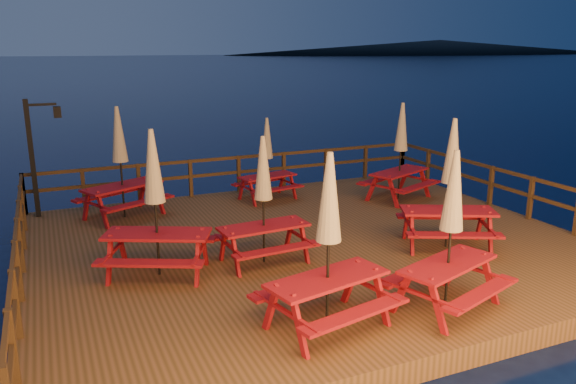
% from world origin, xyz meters
% --- Properties ---
extents(ground, '(500.00, 500.00, 0.00)m').
position_xyz_m(ground, '(0.00, 0.00, 0.00)').
color(ground, '#050E32').
rests_on(ground, ground).
extents(deck, '(12.00, 10.00, 0.40)m').
position_xyz_m(deck, '(0.00, 0.00, 0.20)').
color(deck, '#4F3619').
rests_on(deck, ground).
extents(deck_piles, '(11.44, 9.44, 1.40)m').
position_xyz_m(deck_piles, '(0.00, 0.00, -0.30)').
color(deck_piles, '#341F10').
rests_on(deck_piles, ground).
extents(railing, '(11.80, 9.75, 1.10)m').
position_xyz_m(railing, '(0.00, 1.78, 1.16)').
color(railing, '#341F10').
rests_on(railing, deck).
extents(lamp_post, '(0.85, 0.18, 3.00)m').
position_xyz_m(lamp_post, '(-5.39, 4.55, 2.20)').
color(lamp_post, black).
rests_on(lamp_post, deck).
extents(headland_right, '(230.40, 86.40, 7.00)m').
position_xyz_m(headland_right, '(185.00, 230.00, 3.50)').
color(headland_right, black).
rests_on(headland_right, ground).
extents(picnic_table_0, '(2.47, 2.31, 2.82)m').
position_xyz_m(picnic_table_0, '(-3.44, -0.50, 1.86)').
color(picnic_table_0, maroon).
rests_on(picnic_table_0, deck).
extents(picnic_table_1, '(2.37, 2.18, 2.74)m').
position_xyz_m(picnic_table_1, '(3.92, 2.24, 1.82)').
color(picnic_table_1, maroon).
rests_on(picnic_table_1, deck).
extents(picnic_table_2, '(2.28, 2.07, 2.69)m').
position_xyz_m(picnic_table_2, '(0.68, -3.85, 1.80)').
color(picnic_table_2, maroon).
rests_on(picnic_table_2, deck).
extents(picnic_table_3, '(2.24, 1.98, 2.79)m').
position_xyz_m(picnic_table_3, '(-1.45, -3.64, 1.85)').
color(picnic_table_3, maroon).
rests_on(picnic_table_3, deck).
extents(picnic_table_4, '(1.90, 1.61, 2.58)m').
position_xyz_m(picnic_table_4, '(-1.35, -0.70, 1.74)').
color(picnic_table_4, maroon).
rests_on(picnic_table_4, deck).
extents(picnic_table_5, '(2.49, 2.33, 2.83)m').
position_xyz_m(picnic_table_5, '(-3.53, 3.59, 1.87)').
color(picnic_table_5, maroon).
rests_on(picnic_table_5, deck).
extents(picnic_table_6, '(1.85, 1.62, 2.33)m').
position_xyz_m(picnic_table_6, '(0.47, 3.72, 1.61)').
color(picnic_table_6, maroon).
rests_on(picnic_table_6, deck).
extents(picnic_table_7, '(2.47, 2.31, 2.82)m').
position_xyz_m(picnic_table_7, '(2.61, -1.48, 1.86)').
color(picnic_table_7, maroon).
rests_on(picnic_table_7, deck).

